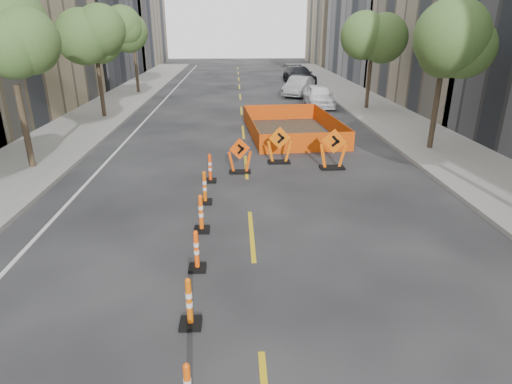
{
  "coord_description": "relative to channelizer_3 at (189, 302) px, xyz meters",
  "views": [
    {
      "loc": [
        -0.38,
        -6.42,
        5.33
      ],
      "look_at": [
        0.14,
        4.38,
        1.1
      ],
      "focal_mm": 30.0,
      "sensor_mm": 36.0,
      "label": 1
    }
  ],
  "objects": [
    {
      "name": "ground_plane",
      "position": [
        1.3,
        -0.28,
        -0.52
      ],
      "size": [
        140.0,
        140.0,
        0.0
      ],
      "primitive_type": "plane",
      "color": "black"
    },
    {
      "name": "sidewalk_left",
      "position": [
        -7.7,
        11.72,
        -0.45
      ],
      "size": [
        4.0,
        90.0,
        0.15
      ],
      "primitive_type": "cube",
      "color": "gray",
      "rests_on": "ground"
    },
    {
      "name": "sidewalk_right",
      "position": [
        10.3,
        11.72,
        -0.45
      ],
      "size": [
        4.0,
        90.0,
        0.15
      ],
      "primitive_type": "cube",
      "color": "gray",
      "rests_on": "ground"
    },
    {
      "name": "bld_left_d",
      "position": [
        -15.7,
        38.92,
        6.48
      ],
      "size": [
        12.0,
        16.0,
        14.0
      ],
      "primitive_type": "cube",
      "color": "#4C4C51",
      "rests_on": "ground"
    },
    {
      "name": "bld_right_e",
      "position": [
        18.3,
        58.32,
        7.48
      ],
      "size": [
        12.0,
        14.0,
        16.0
      ],
      "primitive_type": "cube",
      "color": "tan",
      "rests_on": "ground"
    },
    {
      "name": "tree_l_b",
      "position": [
        -7.1,
        9.72,
        4.0
      ],
      "size": [
        2.8,
        2.8,
        5.95
      ],
      "color": "#382B1E",
      "rests_on": "ground"
    },
    {
      "name": "tree_l_c",
      "position": [
        -7.1,
        19.72,
        4.0
      ],
      "size": [
        2.8,
        2.8,
        5.95
      ],
      "color": "#382B1E",
      "rests_on": "ground"
    },
    {
      "name": "tree_l_d",
      "position": [
        -7.1,
        29.72,
        4.0
      ],
      "size": [
        2.8,
        2.8,
        5.95
      ],
      "color": "#382B1E",
      "rests_on": "ground"
    },
    {
      "name": "tree_r_b",
      "position": [
        9.7,
        11.72,
        4.0
      ],
      "size": [
        2.8,
        2.8,
        5.95
      ],
      "color": "#382B1E",
      "rests_on": "ground"
    },
    {
      "name": "tree_r_c",
      "position": [
        9.7,
        21.72,
        4.0
      ],
      "size": [
        2.8,
        2.8,
        5.95
      ],
      "color": "#382B1E",
      "rests_on": "ground"
    },
    {
      "name": "channelizer_3",
      "position": [
        0.0,
        0.0,
        0.0
      ],
      "size": [
        0.41,
        0.41,
        1.05
      ],
      "primitive_type": null,
      "color": "#D75909",
      "rests_on": "ground"
    },
    {
      "name": "channelizer_4",
      "position": [
        -0.03,
        2.0,
        -0.02
      ],
      "size": [
        0.4,
        0.4,
        1.01
      ],
      "primitive_type": null,
      "color": "#F54C0A",
      "rests_on": "ground"
    },
    {
      "name": "channelizer_5",
      "position": [
        -0.07,
        4.01,
        0.02
      ],
      "size": [
        0.43,
        0.43,
        1.09
      ],
      "primitive_type": null,
      "color": "#EC5309",
      "rests_on": "ground"
    },
    {
      "name": "channelizer_6",
      "position": [
        -0.1,
        6.01,
        0.01
      ],
      "size": [
        0.42,
        0.42,
        1.08
      ],
      "primitive_type": null,
      "color": "#D75609",
      "rests_on": "ground"
    },
    {
      "name": "channelizer_7",
      "position": [
        -0.03,
        8.01,
        0.01
      ],
      "size": [
        0.42,
        0.42,
        1.06
      ],
      "primitive_type": null,
      "color": "#FF410A",
      "rests_on": "ground"
    },
    {
      "name": "chevron_sign_left",
      "position": [
        1.05,
        8.99,
        0.17
      ],
      "size": [
        1.05,
        0.83,
        1.38
      ],
      "primitive_type": null,
      "rotation": [
        0.0,
        0.0,
        0.34
      ],
      "color": "#EA4A09",
      "rests_on": "ground"
    },
    {
      "name": "chevron_sign_center",
      "position": [
        2.69,
        10.18,
        0.24
      ],
      "size": [
        1.06,
        0.69,
        1.53
      ],
      "primitive_type": null,
      "rotation": [
        0.0,
        0.0,
        0.08
      ],
      "color": "#E15E09",
      "rests_on": "ground"
    },
    {
      "name": "chevron_sign_right",
      "position": [
        4.72,
        9.32,
        0.28
      ],
      "size": [
        1.25,
        1.02,
        1.62
      ],
      "primitive_type": null,
      "rotation": [
        0.0,
        0.0,
        -0.41
      ],
      "color": "#F25E0A",
      "rests_on": "ground"
    },
    {
      "name": "safety_fence",
      "position": [
        3.82,
        15.22,
        -0.07
      ],
      "size": [
        4.78,
        7.54,
        0.91
      ],
      "primitive_type": null,
      "rotation": [
        0.0,
        0.0,
        0.07
      ],
      "color": "#FE560D",
      "rests_on": "ground"
    },
    {
      "name": "parked_car_near",
      "position": [
        6.71,
        23.05,
        0.23
      ],
      "size": [
        1.81,
        4.43,
        1.51
      ],
      "primitive_type": "imported",
      "rotation": [
        0.0,
        0.0,
        -0.01
      ],
      "color": "white",
      "rests_on": "ground"
    },
    {
      "name": "parked_car_mid",
      "position": [
        6.03,
        28.12,
        0.22
      ],
      "size": [
        3.23,
        4.76,
        1.48
      ],
      "primitive_type": "imported",
      "rotation": [
        0.0,
        0.0,
        -0.41
      ],
      "color": "gray",
      "rests_on": "ground"
    },
    {
      "name": "parked_car_far",
      "position": [
        7.14,
        35.75,
        0.28
      ],
      "size": [
        2.99,
        5.81,
        1.61
      ],
      "primitive_type": "imported",
      "rotation": [
        0.0,
        0.0,
        0.14
      ],
      "color": "black",
      "rests_on": "ground"
    }
  ]
}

